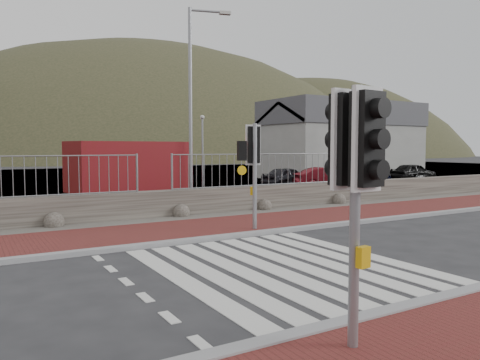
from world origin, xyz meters
TOP-DOWN VIEW (x-y plane):
  - ground at (0.00, 0.00)m, footprint 220.00×220.00m
  - sidewalk_far at (0.00, 4.50)m, footprint 40.00×3.00m
  - kerb_near at (0.00, -3.00)m, footprint 40.00×0.25m
  - kerb_far at (0.00, 3.00)m, footprint 40.00×0.25m
  - zebra_crossing at (-0.00, 0.00)m, footprint 4.62×5.60m
  - gravel_strip at (0.00, 6.50)m, footprint 40.00×1.50m
  - stone_wall at (0.00, 7.30)m, footprint 40.00×0.60m
  - railing at (0.00, 7.15)m, footprint 18.07×0.07m
  - quay at (0.00, 27.90)m, footprint 120.00×40.00m
  - water at (0.00, 62.90)m, footprint 220.00×50.00m
  - harbor_building at (20.00, 19.90)m, footprint 12.20×6.20m
  - hills_backdrop at (6.74, 87.90)m, footprint 254.00×90.00m
  - traffic_signal_near at (-1.61, -3.60)m, footprint 0.45×0.29m
  - traffic_signal_far at (1.53, 3.52)m, footprint 0.74×0.36m
  - streetlight at (1.85, 8.06)m, footprint 1.51×0.59m
  - shipping_container at (2.40, 17.46)m, footprint 6.72×3.65m
  - car_a at (11.21, 15.05)m, footprint 3.64×1.92m
  - car_b at (12.50, 13.08)m, footprint 3.86×2.34m
  - car_c at (16.50, 14.04)m, footprint 3.95×1.94m
  - car_d at (18.12, 15.35)m, footprint 4.24×2.68m
  - car_e at (21.70, 14.54)m, footprint 3.66×1.55m

SIDE VIEW (x-z plane):
  - hills_backdrop at x=6.74m, z-range -73.05..26.95m
  - ground at x=0.00m, z-range 0.00..0.00m
  - quay at x=0.00m, z-range -0.25..0.25m
  - water at x=0.00m, z-range -0.03..0.03m
  - zebra_crossing at x=0.00m, z-range 0.00..0.01m
  - gravel_strip at x=0.00m, z-range 0.00..0.06m
  - sidewalk_far at x=0.00m, z-range 0.00..0.08m
  - kerb_near at x=0.00m, z-range -0.01..0.11m
  - kerb_far at x=0.00m, z-range -0.01..0.11m
  - stone_wall at x=0.00m, z-range 0.00..0.90m
  - car_d at x=18.12m, z-range 0.00..1.09m
  - car_c at x=16.50m, z-range 0.00..1.10m
  - car_a at x=11.21m, z-range 0.00..1.18m
  - car_b at x=12.50m, z-range 0.00..1.20m
  - car_e at x=21.70m, z-range 0.00..1.24m
  - shipping_container at x=2.40m, z-range 0.00..2.66m
  - railing at x=0.00m, z-range 1.21..2.43m
  - traffic_signal_far at x=1.53m, z-range 0.67..3.68m
  - traffic_signal_near at x=-1.61m, z-range 0.67..3.70m
  - harbor_building at x=20.00m, z-range 0.03..5.83m
  - streetlight at x=1.85m, z-range 0.46..7.77m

